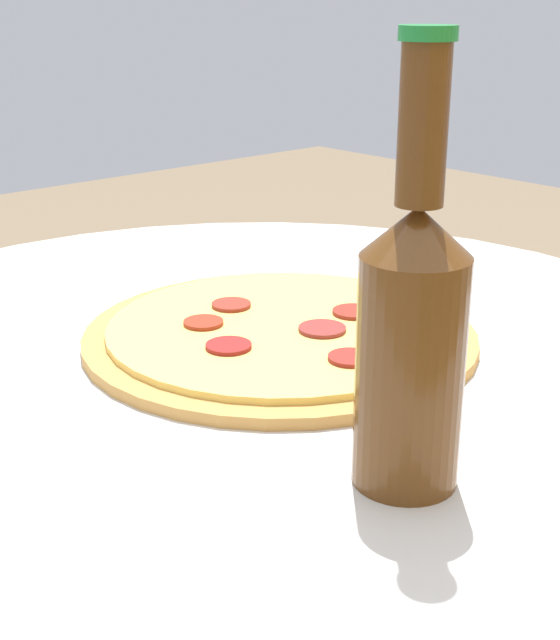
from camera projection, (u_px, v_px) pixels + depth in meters
The scene contains 3 objects.
table at pixel (254, 537), 0.84m from camera, with size 0.88×0.88×0.74m.
pizza at pixel (280, 333), 0.78m from camera, with size 0.34×0.34×0.02m.
beer_bottle at pixel (412, 331), 0.53m from camera, with size 0.07×0.07×0.27m.
Camera 1 is at (0.46, 0.55, 1.03)m, focal length 50.00 mm.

